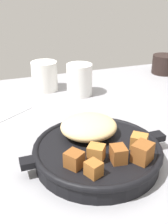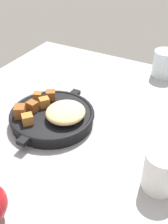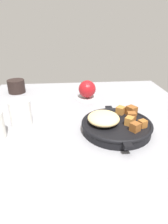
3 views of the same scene
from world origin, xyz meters
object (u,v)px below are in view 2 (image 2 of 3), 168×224
(cast_iron_skillet, at_px, (53,115))
(white_creamer_pitcher, at_px, (161,171))
(water_glass_tall, at_px, (164,64))
(butter_knife, at_px, (151,118))

(cast_iron_skillet, distance_m, white_creamer_pitcher, 0.32)
(cast_iron_skillet, bearing_deg, white_creamer_pitcher, 76.40)
(white_creamer_pitcher, xyz_separation_m, water_glass_tall, (-0.49, -0.13, 0.00))
(cast_iron_skillet, height_order, white_creamer_pitcher, white_creamer_pitcher)
(butter_knife, distance_m, water_glass_tall, 0.28)
(water_glass_tall, bearing_deg, white_creamer_pitcher, 15.05)
(cast_iron_skillet, relative_size, butter_knife, 1.60)
(cast_iron_skillet, distance_m, water_glass_tall, 0.45)
(white_creamer_pitcher, relative_size, water_glass_tall, 0.99)
(cast_iron_skillet, xyz_separation_m, white_creamer_pitcher, (0.08, 0.32, 0.02))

